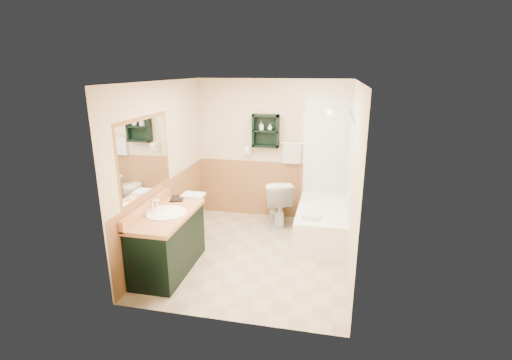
# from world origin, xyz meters

# --- Properties ---
(floor) EXTENTS (3.00, 3.00, 0.00)m
(floor) POSITION_xyz_m (0.00, 0.00, 0.00)
(floor) COLOR #C0B38C
(floor) RESTS_ON ground
(back_wall) EXTENTS (2.60, 0.04, 2.40)m
(back_wall) POSITION_xyz_m (0.00, 1.52, 1.20)
(back_wall) COLOR #FAE7C3
(back_wall) RESTS_ON ground
(left_wall) EXTENTS (0.04, 3.00, 2.40)m
(left_wall) POSITION_xyz_m (-1.32, 0.00, 1.20)
(left_wall) COLOR #FAE7C3
(left_wall) RESTS_ON ground
(right_wall) EXTENTS (0.04, 3.00, 2.40)m
(right_wall) POSITION_xyz_m (1.32, 0.00, 1.20)
(right_wall) COLOR #FAE7C3
(right_wall) RESTS_ON ground
(ceiling) EXTENTS (2.60, 3.00, 0.04)m
(ceiling) POSITION_xyz_m (0.00, 0.00, 2.42)
(ceiling) COLOR white
(ceiling) RESTS_ON back_wall
(wainscot_left) EXTENTS (2.98, 2.98, 1.00)m
(wainscot_left) POSITION_xyz_m (-1.29, 0.00, 0.50)
(wainscot_left) COLOR #C27E4E
(wainscot_left) RESTS_ON left_wall
(wainscot_back) EXTENTS (2.58, 2.58, 1.00)m
(wainscot_back) POSITION_xyz_m (0.00, 1.49, 0.50)
(wainscot_back) COLOR #C27E4E
(wainscot_back) RESTS_ON back_wall
(mirror_frame) EXTENTS (1.30, 1.30, 1.00)m
(mirror_frame) POSITION_xyz_m (-1.27, -0.55, 1.50)
(mirror_frame) COLOR olive
(mirror_frame) RESTS_ON left_wall
(mirror_glass) EXTENTS (1.20, 1.20, 0.90)m
(mirror_glass) POSITION_xyz_m (-1.27, -0.55, 1.50)
(mirror_glass) COLOR white
(mirror_glass) RESTS_ON left_wall
(tile_right) EXTENTS (1.50, 1.50, 2.10)m
(tile_right) POSITION_xyz_m (1.28, 0.75, 1.05)
(tile_right) COLOR white
(tile_right) RESTS_ON right_wall
(tile_back) EXTENTS (0.95, 0.95, 2.10)m
(tile_back) POSITION_xyz_m (1.03, 1.48, 1.05)
(tile_back) COLOR white
(tile_back) RESTS_ON back_wall
(tile_accent) EXTENTS (1.50, 1.50, 0.10)m
(tile_accent) POSITION_xyz_m (1.27, 0.75, 1.90)
(tile_accent) COLOR #13442F
(tile_accent) RESTS_ON right_wall
(wall_shelf) EXTENTS (0.45, 0.15, 0.55)m
(wall_shelf) POSITION_xyz_m (-0.10, 1.41, 1.55)
(wall_shelf) COLOR black
(wall_shelf) RESTS_ON back_wall
(hair_dryer) EXTENTS (0.10, 0.24, 0.18)m
(hair_dryer) POSITION_xyz_m (-0.40, 1.43, 1.20)
(hair_dryer) COLOR white
(hair_dryer) RESTS_ON back_wall
(towel_bar) EXTENTS (0.40, 0.06, 0.40)m
(towel_bar) POSITION_xyz_m (0.35, 1.45, 1.35)
(towel_bar) COLOR silver
(towel_bar) RESTS_ON back_wall
(curtain_rod) EXTENTS (0.03, 1.60, 0.03)m
(curtain_rod) POSITION_xyz_m (0.53, 0.75, 2.00)
(curtain_rod) COLOR silver
(curtain_rod) RESTS_ON back_wall
(shower_curtain) EXTENTS (1.05, 1.05, 1.70)m
(shower_curtain) POSITION_xyz_m (0.53, 0.92, 1.15)
(shower_curtain) COLOR beige
(shower_curtain) RESTS_ON curtain_rod
(vanity) EXTENTS (0.59, 1.25, 0.79)m
(vanity) POSITION_xyz_m (-0.99, -0.65, 0.40)
(vanity) COLOR black
(vanity) RESTS_ON ground
(bathtub) EXTENTS (0.75, 1.50, 0.50)m
(bathtub) POSITION_xyz_m (0.93, 0.76, 0.25)
(bathtub) COLOR white
(bathtub) RESTS_ON ground
(toilet) EXTENTS (0.66, 0.90, 0.79)m
(toilet) POSITION_xyz_m (0.15, 1.15, 0.39)
(toilet) COLOR white
(toilet) RESTS_ON ground
(counter_towel) EXTENTS (0.31, 0.24, 0.04)m
(counter_towel) POSITION_xyz_m (-0.89, 0.03, 0.81)
(counter_towel) COLOR silver
(counter_towel) RESTS_ON vanity
(vanity_book) EXTENTS (0.18, 0.07, 0.24)m
(vanity_book) POSITION_xyz_m (-1.16, -0.15, 0.91)
(vanity_book) COLOR black
(vanity_book) RESTS_ON vanity
(tub_towel) EXTENTS (0.26, 0.21, 0.07)m
(tub_towel) POSITION_xyz_m (0.78, 0.29, 0.54)
(tub_towel) COLOR silver
(tub_towel) RESTS_ON bathtub
(soap_bottle_a) EXTENTS (0.11, 0.15, 0.06)m
(soap_bottle_a) POSITION_xyz_m (-0.17, 1.40, 1.60)
(soap_bottle_a) COLOR white
(soap_bottle_a) RESTS_ON wall_shelf
(soap_bottle_b) EXTENTS (0.11, 0.12, 0.08)m
(soap_bottle_b) POSITION_xyz_m (-0.02, 1.40, 1.61)
(soap_bottle_b) COLOR white
(soap_bottle_b) RESTS_ON wall_shelf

